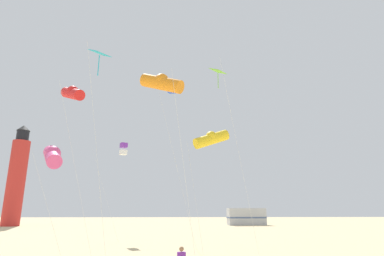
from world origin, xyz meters
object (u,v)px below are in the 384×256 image
kite_tube_gold (211,139)px  kite_diamond_lime (219,78)px  rv_van_silver (246,217)px  kite_box_violet (123,149)px  kite_diamond_cyan (99,61)px  kite_tube_rainbow (53,156)px  lighthouse_distant (17,177)px  kite_tube_scarlet (73,93)px  kite_tube_blue (173,89)px  kite_tube_orange (162,83)px

kite_tube_gold → kite_diamond_lime: bearing=-67.4°
rv_van_silver → kite_box_violet: bearing=-128.1°
kite_diamond_cyan → kite_box_violet: kite_diamond_cyan is taller
kite_diamond_lime → rv_van_silver: size_ratio=1.76×
kite_diamond_cyan → rv_van_silver: (15.64, 40.52, -8.29)m
kite_tube_rainbow → lighthouse_distant: bearing=119.0°
kite_tube_gold → lighthouse_distant: (-29.15, 33.51, 0.73)m
kite_diamond_cyan → kite_tube_scarlet: (-3.05, 5.29, 0.32)m
kite_diamond_lime → kite_tube_scarlet: bearing=174.8°
kite_diamond_cyan → kite_diamond_lime: 7.96m
kite_diamond_lime → kite_tube_blue: 6.92m
kite_tube_orange → lighthouse_distant: lighthouse_distant is taller
kite_tube_orange → kite_tube_scarlet: (-6.04, 4.08, 0.90)m
kite_box_violet → kite_diamond_lime: bearing=-54.4°
kite_tube_blue → kite_box_violet: bearing=133.0°
kite_diamond_cyan → kite_tube_gold: size_ratio=1.32×
kite_diamond_lime → rv_van_silver: kite_diamond_lime is taller
kite_tube_gold → kite_tube_scarlet: (-9.08, -0.27, 2.90)m
kite_tube_rainbow → kite_tube_scarlet: kite_tube_scarlet is taller
kite_diamond_cyan → kite_tube_scarlet: bearing=119.9°
kite_tube_gold → kite_tube_rainbow: 9.48m
kite_diamond_cyan → rv_van_silver: size_ratio=1.57×
kite_tube_gold → lighthouse_distant: size_ratio=0.46×
lighthouse_distant → rv_van_silver: bearing=2.1°
kite_tube_rainbow → kite_diamond_lime: (8.84, 2.91, 5.62)m
kite_tube_rainbow → rv_van_silver: size_ratio=0.90×
kite_tube_rainbow → rv_van_silver: 43.12m
kite_diamond_lime → kite_tube_blue: bearing=117.8°
kite_tube_rainbow → lighthouse_distant: lighthouse_distant is taller
kite_tube_orange → kite_diamond_cyan: 3.28m
kite_diamond_lime → kite_box_violet: kite_diamond_lime is taller
kite_tube_blue → kite_tube_scarlet: 8.55m
kite_tube_orange → kite_tube_gold: bearing=55.0°
kite_diamond_cyan → kite_tube_gold: kite_diamond_cyan is taller
kite_tube_blue → kite_diamond_lime: bearing=-62.2°
kite_diamond_lime → kite_tube_scarlet: (-9.56, 0.87, -0.85)m
kite_tube_gold → kite_box_violet: size_ratio=0.88×
lighthouse_distant → kite_tube_scarlet: bearing=-59.3°
kite_diamond_cyan → kite_diamond_lime: size_ratio=0.89×
kite_tube_rainbow → kite_tube_scarlet: size_ratio=0.55×
lighthouse_distant → rv_van_silver: size_ratio=2.55×
kite_tube_rainbow → kite_tube_blue: 12.77m
kite_tube_gold → lighthouse_distant: 44.42m
kite_tube_orange → kite_tube_blue: 9.77m
lighthouse_distant → kite_tube_orange: bearing=-55.4°
kite_diamond_cyan → kite_tube_scarlet: size_ratio=0.96×
kite_diamond_cyan → kite_tube_blue: kite_tube_blue is taller
kite_diamond_cyan → kite_tube_scarlet: kite_tube_scarlet is taller
kite_tube_rainbow → rv_van_silver: (17.97, 39.01, -3.85)m
kite_tube_orange → rv_van_silver: bearing=72.2°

